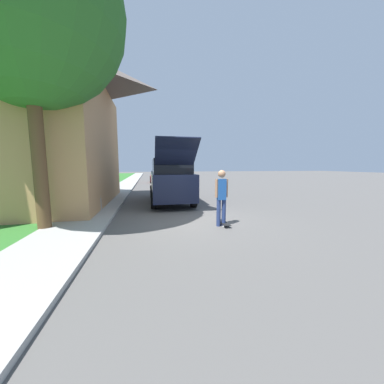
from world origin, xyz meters
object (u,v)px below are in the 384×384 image
Objects in this scene: skateboarder at (221,195)px; suv_parked at (170,179)px; car_down_street at (159,177)px; skateboard at (224,223)px; lawn_tree_near at (26,7)px; fire_hydrant at (99,202)px.

suv_parked is at bearing 103.23° from skateboarder.
car_down_street is (0.01, 13.51, -0.55)m from suv_parked.
skateboarder is (1.13, -4.79, -0.20)m from suv_parked.
skateboard is at bearing 32.96° from skateboarder.
lawn_tree_near is 1.97× the size of car_down_street.
lawn_tree_near is 1.42× the size of suv_parked.
suv_parked is 9.13× the size of fire_hydrant.
fire_hydrant is (0.99, 2.35, -5.55)m from lawn_tree_near.
car_down_street is 18.34m from skateboarder.
suv_parked is at bearing -90.04° from car_down_street.
lawn_tree_near reaches higher than car_down_street.
car_down_street is at bearing 93.49° from skateboarder.
skateboarder is at bearing -6.07° from lawn_tree_near.
skateboard is at bearing -33.11° from fire_hydrant.
suv_parked is (4.09, 4.23, -4.78)m from lawn_tree_near.
car_down_street is 18.28m from skateboard.
skateboard is 1.25× the size of fire_hydrant.
skateboarder is 0.91m from skateboard.
suv_parked reaches higher than skateboarder.
fire_hydrant is at bearing 146.89° from skateboard.
fire_hydrant is (-4.22, 2.90, -0.57)m from skateboarder.
skateboarder reaches higher than car_down_street.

